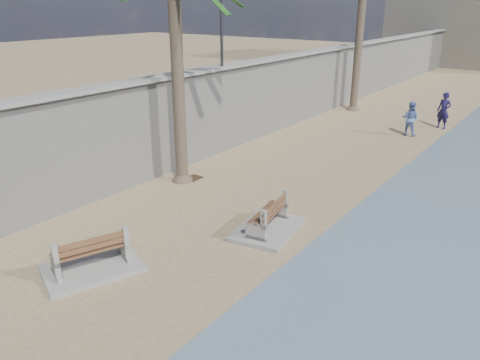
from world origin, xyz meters
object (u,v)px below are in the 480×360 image
Objects in this scene: bench_near at (91,255)px; person_b at (410,117)px; bench_far at (268,218)px; person_a at (444,108)px.

person_b is at bearing 82.58° from bench_near.
bench_far is 12.58m from person_b.
bench_near is at bearing -86.09° from person_a.
bench_far is at bearing 62.02° from bench_near.
bench_near is 1.10× the size of bench_far.
person_a is at bearing -112.79° from person_b.
bench_near is 1.25× the size of person_a.
person_a reaches higher than bench_near.
bench_far is 1.32× the size of person_b.
bench_far is 1.14× the size of person_a.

